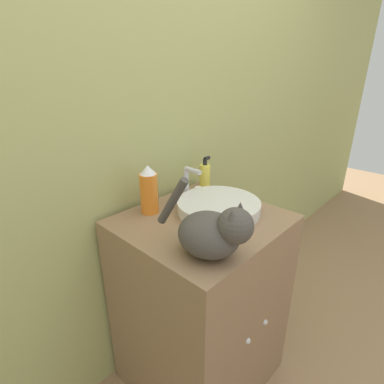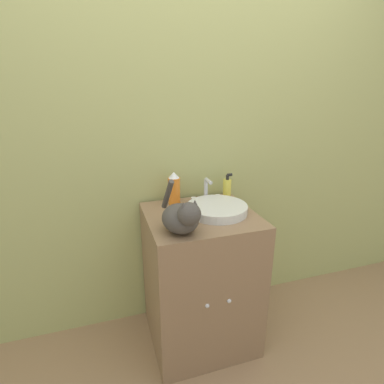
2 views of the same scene
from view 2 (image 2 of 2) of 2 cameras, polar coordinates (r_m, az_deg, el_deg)
ground_plane at (r=1.99m, az=4.57°, el=-30.86°), size 8.00×8.00×0.00m
wall_back at (r=1.88m, az=-1.54°, el=10.72°), size 6.00×0.05×2.50m
vanity_cabinet at (r=1.90m, az=1.58°, el=-16.19°), size 0.61×0.59×0.86m
sink_basin at (r=1.70m, az=4.80°, el=-3.19°), size 0.34×0.34×0.05m
faucet at (r=1.84m, az=2.74°, el=0.05°), size 0.19×0.10×0.16m
cat at (r=1.44m, az=-1.93°, el=-4.74°), size 0.22×0.34×0.24m
soap_bottle at (r=1.93m, az=6.71°, el=0.78°), size 0.05×0.05×0.16m
spray_bottle at (r=1.80m, az=-3.43°, el=0.62°), size 0.07×0.07×0.20m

